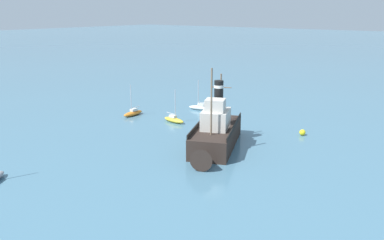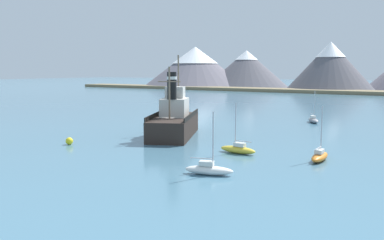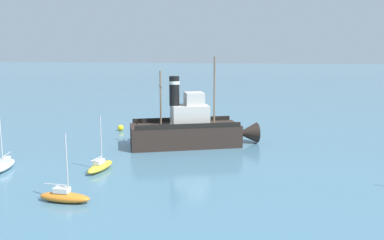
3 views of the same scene
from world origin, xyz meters
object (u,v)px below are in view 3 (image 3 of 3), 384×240
sailboat_yellow (100,166)px  sailboat_white (5,165)px  old_tugboat (191,130)px  sailboat_orange (64,196)px  mooring_buoy (121,128)px

sailboat_yellow → sailboat_white: bearing=-79.3°
old_tugboat → sailboat_yellow: (11.23, -5.59, -1.40)m
old_tugboat → sailboat_yellow: 12.62m
sailboat_white → sailboat_orange: bearing=57.8°
old_tugboat → sailboat_white: (12.83, -14.10, -1.40)m
sailboat_orange → sailboat_yellow: size_ratio=1.00×
sailboat_white → sailboat_orange: 11.16m
sailboat_orange → mooring_buoy: sailboat_orange is taller
sailboat_white → sailboat_yellow: same height
sailboat_white → sailboat_orange: size_ratio=1.00×
sailboat_orange → mooring_buoy: (-25.02, -6.42, -0.03)m
sailboat_yellow → mooring_buoy: bearing=-162.6°
sailboat_yellow → mooring_buoy: (-17.46, -5.48, -0.03)m
sailboat_orange → sailboat_yellow: bearing=-173.0°
old_tugboat → sailboat_orange: 19.41m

